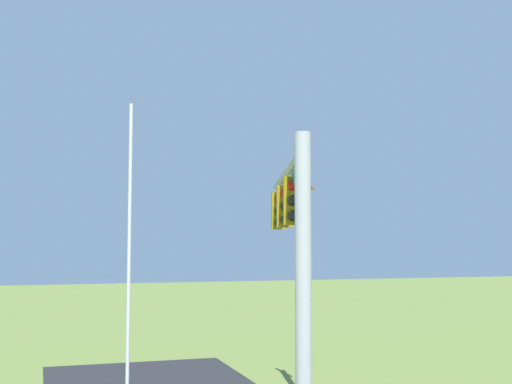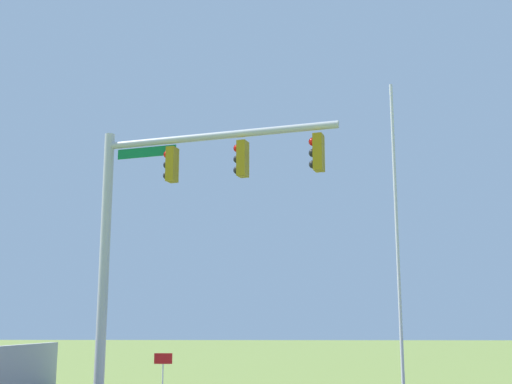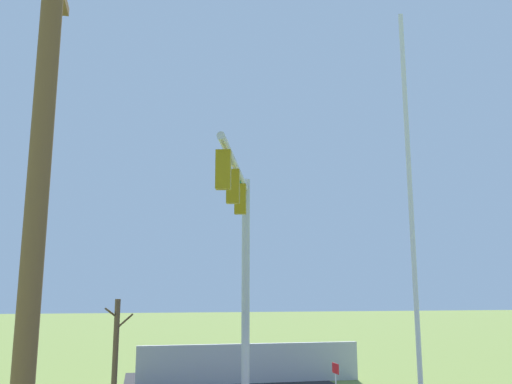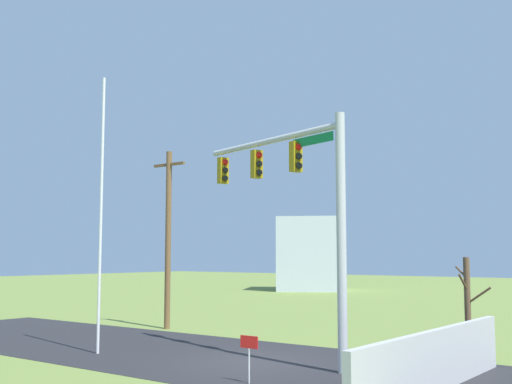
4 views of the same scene
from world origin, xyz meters
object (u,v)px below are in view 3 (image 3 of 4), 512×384
at_px(flagpole, 412,229).
at_px(utility_pole, 35,230).
at_px(signal_mast, 240,235).
at_px(bare_tree, 116,343).
at_px(open_sign, 336,373).

height_order(flagpole, utility_pole, flagpole).
height_order(signal_mast, utility_pole, utility_pole).
xyz_separation_m(signal_mast, utility_pole, (-9.89, 4.23, -1.06)).
height_order(flagpole, bare_tree, flagpole).
relative_size(utility_pole, bare_tree, 2.49).
distance_m(signal_mast, utility_pole, 10.81).
xyz_separation_m(signal_mast, bare_tree, (3.90, 3.80, -3.57)).
bearing_deg(flagpole, signal_mast, 19.86).
xyz_separation_m(utility_pole, open_sign, (10.49, -7.48, -3.29)).
bearing_deg(signal_mast, flagpole, -160.14).
xyz_separation_m(utility_pole, bare_tree, (13.79, -0.42, -2.51)).
relative_size(signal_mast, bare_tree, 2.30).
distance_m(flagpole, bare_tree, 12.51).
bearing_deg(bare_tree, open_sign, -115.07).
height_order(utility_pole, bare_tree, utility_pole).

